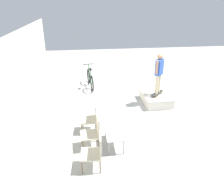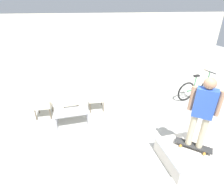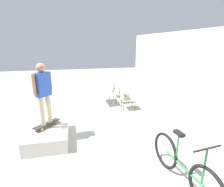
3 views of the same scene
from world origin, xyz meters
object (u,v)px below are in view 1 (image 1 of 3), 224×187
(skate_ramp_box, at_px, (156,98))
(patio_chair_right, at_px, (92,117))
(bicycle, at_px, (90,79))
(person_skater, at_px, (159,71))
(skateboard_on_ramp, at_px, (157,93))
(patio_chair_left, at_px, (95,150))
(coffee_table, at_px, (114,133))
(patio_chair_center, at_px, (93,131))

(skate_ramp_box, relative_size, patio_chair_right, 1.53)
(bicycle, bearing_deg, person_skater, -136.32)
(skate_ramp_box, bearing_deg, skateboard_on_ramp, -172.15)
(person_skater, height_order, patio_chair_right, person_skater)
(skateboard_on_ramp, height_order, patio_chair_left, patio_chair_left)
(coffee_table, height_order, bicycle, bicycle)
(skate_ramp_box, relative_size, coffee_table, 1.48)
(patio_chair_center, bearing_deg, skateboard_on_ramp, 130.04)
(coffee_table, height_order, patio_chair_center, patio_chair_center)
(patio_chair_center, distance_m, bicycle, 4.77)
(person_skater, bearing_deg, patio_chair_left, -176.78)
(patio_chair_right, bearing_deg, skateboard_on_ramp, 126.58)
(skateboard_on_ramp, bearing_deg, bicycle, 94.03)
(skate_ramp_box, distance_m, bicycle, 3.38)
(skate_ramp_box, height_order, patio_chair_center, patio_chair_center)
(skateboard_on_ramp, height_order, bicycle, bicycle)
(patio_chair_center, bearing_deg, patio_chair_left, -3.22)
(patio_chair_left, relative_size, patio_chair_center, 1.00)
(skate_ramp_box, xyz_separation_m, patio_chair_right, (-1.79, 2.71, 0.33))
(skateboard_on_ramp, xyz_separation_m, coffee_table, (-2.56, 2.12, -0.06))
(skateboard_on_ramp, xyz_separation_m, patio_chair_center, (-2.56, 2.72, 0.06))
(patio_chair_center, bearing_deg, bicycle, 175.70)
(skate_ramp_box, xyz_separation_m, bicycle, (2.13, 2.62, 0.21))
(patio_chair_left, bearing_deg, coffee_table, 150.04)
(skate_ramp_box, distance_m, coffee_table, 3.39)
(person_skater, relative_size, patio_chair_right, 1.66)
(patio_chair_left, relative_size, bicycle, 0.53)
(patio_chair_center, xyz_separation_m, bicycle, (4.76, -0.09, -0.12))
(skate_ramp_box, xyz_separation_m, skateboard_on_ramp, (-0.07, -0.01, 0.27))
(patio_chair_center, relative_size, bicycle, 0.53)
(patio_chair_left, height_order, patio_chair_right, same)
(patio_chair_left, xyz_separation_m, patio_chair_right, (1.71, -0.00, 0.00))
(coffee_table, distance_m, patio_chair_left, 1.06)
(patio_chair_left, bearing_deg, patio_chair_right, -175.34)
(skateboard_on_ramp, xyz_separation_m, person_skater, (0.00, -0.00, 0.95))
(person_skater, bearing_deg, coffee_table, -177.97)
(person_skater, bearing_deg, skate_ramp_box, 49.50)
(skate_ramp_box, bearing_deg, person_skater, -172.15)
(patio_chair_left, bearing_deg, bicycle, -176.26)
(person_skater, height_order, patio_chair_left, person_skater)
(person_skater, distance_m, coffee_table, 3.48)
(skate_ramp_box, height_order, bicycle, bicycle)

